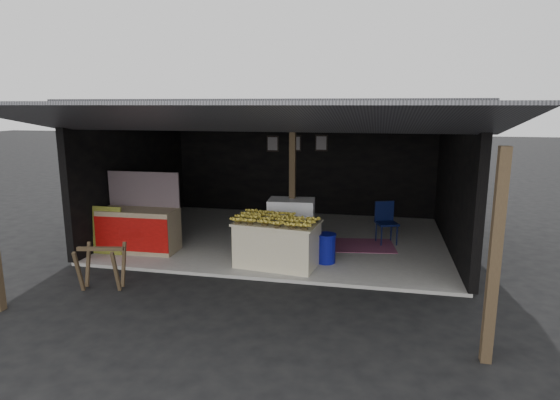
% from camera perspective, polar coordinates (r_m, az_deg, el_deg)
% --- Properties ---
extents(ground, '(80.00, 80.00, 0.00)m').
position_cam_1_polar(ground, '(8.07, -3.18, -9.76)').
color(ground, black).
rests_on(ground, ground).
extents(concrete_slab, '(7.00, 5.00, 0.06)m').
position_cam_1_polar(concrete_slab, '(10.36, 0.47, -4.69)').
color(concrete_slab, gray).
rests_on(concrete_slab, ground).
extents(shophouse, '(7.40, 7.29, 3.02)m').
position_cam_1_polar(shophouse, '(10.29, 0.85, 6.94)').
color(shophouse, black).
rests_on(shophouse, ground).
extents(banana_table, '(1.58, 1.09, 0.81)m').
position_cam_1_polar(banana_table, '(8.48, -0.33, -5.32)').
color(banana_table, beige).
rests_on(banana_table, concrete_slab).
extents(banana_pile, '(1.45, 0.98, 0.16)m').
position_cam_1_polar(banana_pile, '(8.35, -0.33, -2.15)').
color(banana_pile, gold).
rests_on(banana_pile, banana_table).
extents(white_crate, '(0.96, 0.69, 1.01)m').
position_cam_1_polar(white_crate, '(9.46, 1.38, -2.93)').
color(white_crate, white).
rests_on(white_crate, concrete_slab).
extents(neighbor_stall, '(1.52, 0.72, 1.55)m').
position_cam_1_polar(neighbor_stall, '(9.70, -16.76, -3.26)').
color(neighbor_stall, '#998466').
rests_on(neighbor_stall, concrete_slab).
extents(green_signboard, '(0.63, 0.12, 0.94)m').
position_cam_1_polar(green_signboard, '(9.71, -20.37, -3.49)').
color(green_signboard, black).
rests_on(green_signboard, concrete_slab).
extents(sawhorse, '(0.75, 0.74, 0.71)m').
position_cam_1_polar(sawhorse, '(8.05, -20.95, -7.16)').
color(sawhorse, '#473823').
rests_on(sawhorse, ground).
extents(water_barrel, '(0.35, 0.35, 0.52)m').
position_cam_1_polar(water_barrel, '(8.70, 5.62, -5.96)').
color(water_barrel, navy).
rests_on(water_barrel, concrete_slab).
extents(plastic_chair, '(0.53, 0.53, 0.87)m').
position_cam_1_polar(plastic_chair, '(10.09, 12.75, -2.24)').
color(plastic_chair, '#091033').
rests_on(plastic_chair, concrete_slab).
extents(magenta_rug, '(1.62, 1.20, 0.01)m').
position_cam_1_polar(magenta_rug, '(9.87, 9.40, -5.47)').
color(magenta_rug, '#7A1B4E').
rests_on(magenta_rug, concrete_slab).
extents(picture_frames, '(1.62, 0.04, 0.46)m').
position_cam_1_polar(picture_frames, '(12.37, 1.98, 6.92)').
color(picture_frames, black).
rests_on(picture_frames, shophouse).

